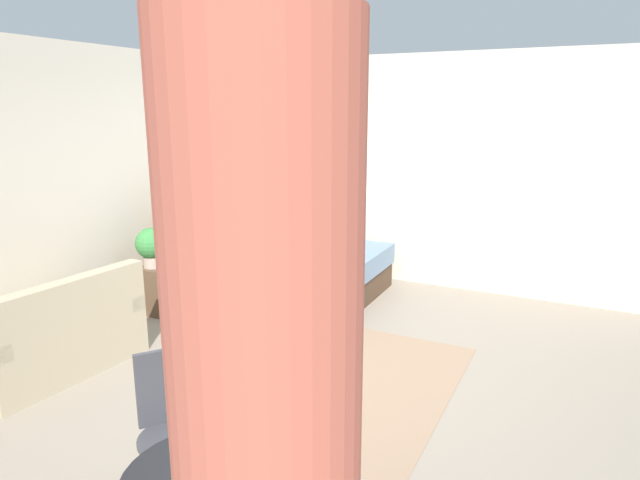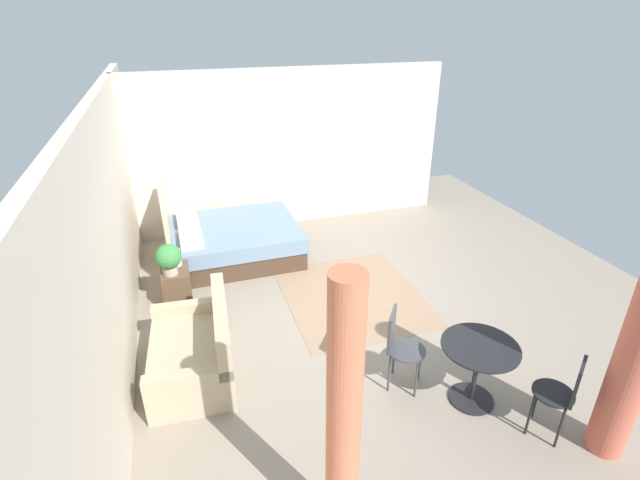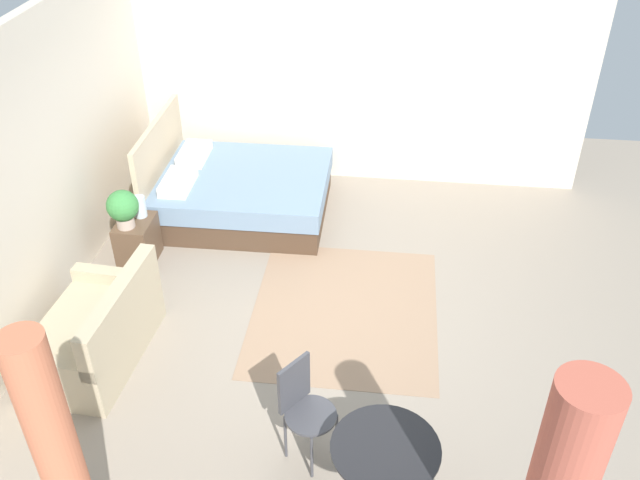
% 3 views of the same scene
% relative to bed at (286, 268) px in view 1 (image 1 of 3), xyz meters
% --- Properties ---
extents(ground_plane, '(9.11, 8.61, 0.02)m').
position_rel_bed_xyz_m(ground_plane, '(-1.93, -1.34, -0.31)').
color(ground_plane, gray).
extents(wall_back, '(9.11, 0.12, 2.76)m').
position_rel_bed_xyz_m(wall_back, '(-1.93, 1.46, 1.08)').
color(wall_back, beige).
rests_on(wall_back, ground).
extents(wall_right, '(0.12, 5.61, 2.76)m').
position_rel_bed_xyz_m(wall_right, '(1.12, -1.34, 1.08)').
color(wall_right, beige).
rests_on(wall_right, ground).
extents(area_rug, '(2.12, 1.83, 0.01)m').
position_rel_bed_xyz_m(area_rug, '(-1.69, -1.44, -0.29)').
color(area_rug, '#93755B').
rests_on(area_rug, ground).
extents(bed, '(1.68, 2.02, 1.16)m').
position_rel_bed_xyz_m(bed, '(0.00, 0.00, 0.00)').
color(bed, '#473323').
rests_on(bed, ground).
extents(couch, '(1.41, 0.94, 0.84)m').
position_rel_bed_xyz_m(couch, '(-2.60, 0.74, -0.02)').
color(couch, tan).
rests_on(couch, ground).
extents(nightstand, '(0.49, 0.36, 0.51)m').
position_rel_bed_xyz_m(nightstand, '(-1.10, 0.87, -0.04)').
color(nightstand, brown).
rests_on(nightstand, ground).
extents(potted_plant, '(0.33, 0.33, 0.42)m').
position_rel_bed_xyz_m(potted_plant, '(-1.20, 0.92, 0.45)').
color(potted_plant, tan).
rests_on(potted_plant, nightstand).
extents(vase, '(0.13, 0.13, 0.23)m').
position_rel_bed_xyz_m(vase, '(-0.98, 0.83, 0.33)').
color(vase, silver).
rests_on(vase, nightstand).
extents(cafe_chair_near_window, '(0.55, 0.55, 0.89)m').
position_rel_bed_xyz_m(cafe_chair_near_window, '(-3.41, -1.26, 0.24)').
color(cafe_chair_near_window, '#3F3F44').
rests_on(cafe_chair_near_window, ground).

